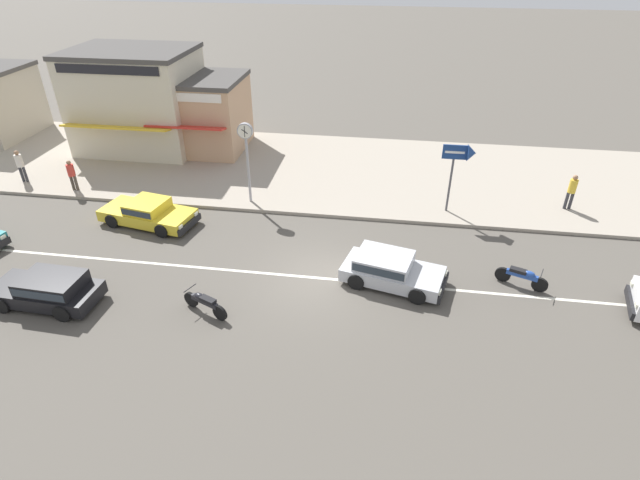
{
  "coord_description": "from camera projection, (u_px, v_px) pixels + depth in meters",
  "views": [
    {
      "loc": [
        2.29,
        -14.75,
        10.91
      ],
      "look_at": [
        -0.12,
        1.37,
        0.8
      ],
      "focal_mm": 28.0,
      "sensor_mm": 36.0,
      "label": 1
    }
  ],
  "objects": [
    {
      "name": "ground_plane",
      "position": [
        318.0,
        278.0,
        18.44
      ],
      "size": [
        160.0,
        160.0,
        0.0
      ],
      "primitive_type": "plane",
      "color": "#544F47"
    },
    {
      "name": "lane_centre_stripe",
      "position": [
        318.0,
        278.0,
        18.44
      ],
      "size": [
        50.4,
        0.14,
        0.01
      ],
      "primitive_type": "cube",
      "color": "silver",
      "rests_on": "ground"
    },
    {
      "name": "kerb_strip",
      "position": [
        345.0,
        171.0,
        26.45
      ],
      "size": [
        68.0,
        10.0,
        0.15
      ],
      "primitive_type": "cube",
      "color": "#9E9384",
      "rests_on": "ground"
    },
    {
      "name": "hatchback_silver_1",
      "position": [
        390.0,
        269.0,
        17.92
      ],
      "size": [
        3.95,
        2.49,
        1.1
      ],
      "color": "#B7BABF",
      "rests_on": "ground"
    },
    {
      "name": "sedan_yellow_4",
      "position": [
        148.0,
        212.0,
        21.64
      ],
      "size": [
        4.39,
        2.45,
        1.06
      ],
      "color": "yellow",
      "rests_on": "ground"
    },
    {
      "name": "hatchback_black_5",
      "position": [
        47.0,
        289.0,
        16.92
      ],
      "size": [
        3.83,
        1.84,
        1.1
      ],
      "color": "black",
      "rests_on": "ground"
    },
    {
      "name": "motorcycle_0",
      "position": [
        522.0,
        276.0,
        17.8
      ],
      "size": [
        1.75,
        0.87,
        0.8
      ],
      "color": "black",
      "rests_on": "ground"
    },
    {
      "name": "motorcycle_1",
      "position": [
        204.0,
        303.0,
        16.55
      ],
      "size": [
        1.74,
        0.94,
        0.8
      ],
      "color": "black",
      "rests_on": "ground"
    },
    {
      "name": "street_clock",
      "position": [
        246.0,
        144.0,
        21.9
      ],
      "size": [
        0.69,
        0.22,
        3.76
      ],
      "color": "#9E9EA3",
      "rests_on": "kerb_strip"
    },
    {
      "name": "arrow_signboard",
      "position": [
        466.0,
        156.0,
        21.1
      ],
      "size": [
        1.39,
        0.69,
        3.17
      ],
      "color": "#4C4C51",
      "rests_on": "kerb_strip"
    },
    {
      "name": "pedestrian_near_clock",
      "position": [
        71.0,
        173.0,
        23.91
      ],
      "size": [
        0.34,
        0.34,
        1.54
      ],
      "color": "#4C4238",
      "rests_on": "kerb_strip"
    },
    {
      "name": "pedestrian_mid_kerb",
      "position": [
        20.0,
        164.0,
        24.7
      ],
      "size": [
        0.34,
        0.34,
        1.65
      ],
      "color": "#333338",
      "rests_on": "kerb_strip"
    },
    {
      "name": "pedestrian_far_end",
      "position": [
        572.0,
        189.0,
        22.23
      ],
      "size": [
        0.34,
        0.34,
        1.66
      ],
      "color": "#333338",
      "rests_on": "kerb_strip"
    },
    {
      "name": "shopfront_mid_block",
      "position": [
        202.0,
        113.0,
        28.12
      ],
      "size": [
        4.76,
        5.09,
        4.06
      ],
      "color": "tan",
      "rests_on": "kerb_strip"
    },
    {
      "name": "shopfront_far_kios",
      "position": [
        137.0,
        99.0,
        28.01
      ],
      "size": [
        6.59,
        5.74,
        5.44
      ],
      "color": "beige",
      "rests_on": "kerb_strip"
    }
  ]
}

